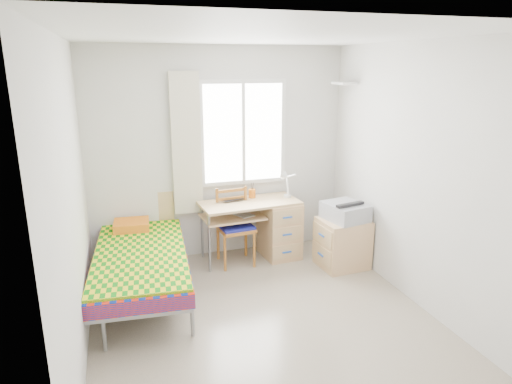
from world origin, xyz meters
TOP-DOWN VIEW (x-y plane):
  - floor at (0.00, 0.00)m, footprint 3.50×3.50m
  - ceiling at (0.00, 0.00)m, footprint 3.50×3.50m
  - wall_back at (0.00, 1.75)m, footprint 3.20×0.00m
  - wall_left at (-1.60, 0.00)m, footprint 0.00×3.50m
  - wall_right at (1.60, 0.00)m, footprint 0.00×3.50m
  - window at (0.30, 1.73)m, footprint 1.10×0.04m
  - curtain at (-0.42, 1.68)m, footprint 0.35×0.05m
  - floating_shelf at (1.49, 1.40)m, footprint 0.20×0.32m
  - bed at (-1.08, 0.90)m, footprint 1.09×2.08m
  - desk at (0.60, 1.41)m, footprint 1.24×0.64m
  - chair at (0.09, 1.39)m, footprint 0.44×0.44m
  - cabinet at (1.29, 0.87)m, footprint 0.58×0.52m
  - printer at (1.31, 0.88)m, footprint 0.50×0.56m
  - laptop at (0.13, 1.49)m, footprint 0.36×0.29m
  - pen_cup at (0.37, 1.58)m, footprint 0.10×0.10m
  - task_lamp at (0.74, 1.35)m, footprint 0.22×0.31m
  - book at (0.13, 1.38)m, footprint 0.25×0.29m

SIDE VIEW (x-z plane):
  - floor at x=0.00m, z-range 0.00..0.00m
  - cabinet at x=1.29m, z-range 0.00..0.59m
  - desk at x=0.60m, z-range 0.03..0.78m
  - bed at x=-1.08m, z-range -0.01..0.86m
  - chair at x=0.09m, z-range 0.06..0.99m
  - book at x=0.13m, z-range 0.58..0.60m
  - printer at x=1.31m, z-range 0.59..0.80m
  - laptop at x=0.13m, z-range 0.75..0.78m
  - pen_cup at x=0.37m, z-range 0.75..0.86m
  - task_lamp at x=0.74m, z-range 0.80..1.18m
  - wall_left at x=-1.60m, z-range -0.45..3.05m
  - wall_right at x=1.60m, z-range -0.45..3.05m
  - wall_back at x=0.00m, z-range -0.30..2.90m
  - curtain at x=-0.42m, z-range 0.60..2.30m
  - window at x=0.30m, z-range 0.90..2.20m
  - floating_shelf at x=1.49m, z-range 2.13..2.17m
  - ceiling at x=0.00m, z-range 2.60..2.60m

